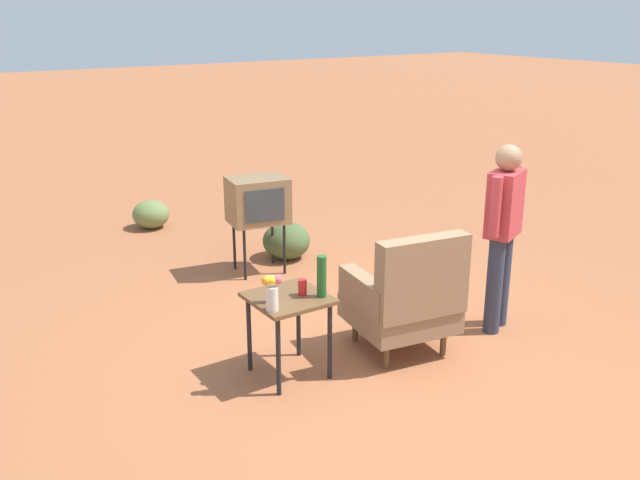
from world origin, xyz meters
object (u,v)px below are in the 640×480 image
(side_table, at_px, (289,308))
(bottle_short_clear, at_px, (271,290))
(soda_can_red, at_px, (302,287))
(person_standing, at_px, (503,227))
(tv_on_stand, at_px, (258,201))
(bottle_wine_green, at_px, (322,276))
(armchair, at_px, (406,297))
(flower_vase, at_px, (272,291))

(side_table, height_order, bottle_short_clear, bottle_short_clear)
(side_table, xyz_separation_m, soda_can_red, (-0.10, 0.04, 0.16))
(side_table, xyz_separation_m, person_standing, (-1.95, 0.29, 0.39))
(side_table, distance_m, tv_on_stand, 2.29)
(bottle_wine_green, bearing_deg, armchair, 173.85)
(side_table, bearing_deg, armchair, 167.06)
(side_table, height_order, person_standing, person_standing)
(side_table, xyz_separation_m, bottle_wine_green, (-0.21, 0.14, 0.26))
(person_standing, height_order, soda_can_red, person_standing)
(tv_on_stand, bearing_deg, soda_can_red, 69.70)
(person_standing, height_order, bottle_short_clear, person_standing)
(person_standing, xyz_separation_m, bottle_wine_green, (1.75, -0.15, -0.13))
(tv_on_stand, xyz_separation_m, bottle_short_clear, (1.06, 2.13, -0.03))
(tv_on_stand, height_order, bottle_short_clear, tv_on_stand)
(tv_on_stand, relative_size, bottle_short_clear, 5.15)
(tv_on_stand, height_order, person_standing, person_standing)
(person_standing, bearing_deg, soda_can_red, -7.89)
(side_table, bearing_deg, bottle_short_clear, 10.54)
(flower_vase, bearing_deg, armchair, 176.79)
(person_standing, distance_m, soda_can_red, 1.88)
(bottle_short_clear, height_order, bottle_wine_green, bottle_wine_green)
(bottle_short_clear, height_order, soda_can_red, bottle_short_clear)
(side_table, relative_size, person_standing, 0.40)
(armchair, relative_size, soda_can_red, 8.69)
(tv_on_stand, distance_m, person_standing, 2.62)
(armchair, height_order, bottle_wine_green, armchair)
(armchair, height_order, soda_can_red, armchair)
(armchair, distance_m, bottle_wine_green, 0.83)
(bottle_wine_green, bearing_deg, side_table, -34.33)
(person_standing, bearing_deg, bottle_short_clear, -7.04)
(person_standing, distance_m, bottle_short_clear, 2.14)
(bottle_short_clear, distance_m, flower_vase, 0.15)
(tv_on_stand, bearing_deg, side_table, 66.97)
(bottle_wine_green, bearing_deg, soda_can_red, -45.48)
(person_standing, bearing_deg, tv_on_stand, -66.06)
(soda_can_red, bearing_deg, person_standing, 172.11)
(person_standing, relative_size, soda_can_red, 13.44)
(person_standing, bearing_deg, flower_vase, -3.59)
(flower_vase, bearing_deg, bottle_short_clear, -116.50)
(soda_can_red, bearing_deg, bottle_short_clear, -1.11)
(soda_can_red, xyz_separation_m, flower_vase, (0.33, 0.12, 0.09))
(side_table, distance_m, flower_vase, 0.37)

